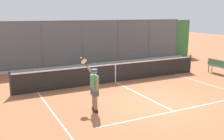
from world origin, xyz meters
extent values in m
plane|color=#A8603D|center=(0.00, 0.00, 0.00)|extent=(60.00, 60.00, 0.00)
cube|color=white|center=(0.00, 0.94, 0.00)|extent=(6.13, 0.05, 0.01)
cube|color=white|center=(3.93, 0.52, 0.00)|extent=(0.05, 8.31, 0.01)
cube|color=white|center=(0.00, -1.35, 0.00)|extent=(0.05, 4.57, 0.01)
cylinder|color=#565B60|center=(-7.97, -8.37, 1.51)|extent=(0.07, 0.07, 3.03)
cylinder|color=#565B60|center=(-5.31, -8.37, 1.51)|extent=(0.07, 0.07, 3.03)
cylinder|color=#565B60|center=(-2.66, -8.37, 1.51)|extent=(0.07, 0.07, 3.03)
cylinder|color=#565B60|center=(0.00, -8.37, 1.51)|extent=(0.07, 0.07, 3.03)
cylinder|color=#565B60|center=(2.66, -8.37, 1.51)|extent=(0.07, 0.07, 3.03)
cylinder|color=#565B60|center=(0.00, -8.37, 2.99)|extent=(15.94, 0.05, 0.05)
cube|color=#565B60|center=(0.00, -8.37, 1.51)|extent=(15.94, 0.02, 3.03)
cube|color=#387A3D|center=(0.00, -9.02, 1.48)|extent=(18.94, 0.90, 2.96)
cube|color=#ADADA8|center=(0.00, -8.19, 0.07)|extent=(16.94, 0.18, 0.15)
cylinder|color=#2D2D2D|center=(-5.04, -3.63, 0.54)|extent=(0.09, 0.09, 1.07)
cylinder|color=#2D2D2D|center=(5.04, -3.63, 0.54)|extent=(0.09, 0.09, 1.07)
cube|color=black|center=(0.00, -3.63, 0.46)|extent=(9.99, 0.02, 0.91)
cube|color=white|center=(0.00, -3.63, 0.94)|extent=(9.99, 0.04, 0.05)
cube|color=white|center=(0.00, -3.63, 0.46)|extent=(0.05, 0.04, 0.91)
cube|color=black|center=(2.53, -0.28, 0.04)|extent=(0.14, 0.27, 0.09)
cylinder|color=#8C664C|center=(2.53, -0.28, 0.45)|extent=(0.13, 0.13, 0.71)
cube|color=black|center=(2.50, -0.52, 0.04)|extent=(0.14, 0.27, 0.09)
cylinder|color=#8C664C|center=(2.50, -0.52, 0.45)|extent=(0.13, 0.13, 0.71)
cube|color=#474C56|center=(2.51, -0.40, 0.72)|extent=(0.27, 0.40, 0.26)
cube|color=#4C9E6B|center=(2.51, -0.40, 1.06)|extent=(0.27, 0.46, 0.51)
cylinder|color=#8C664C|center=(2.55, -0.13, 1.08)|extent=(0.08, 0.08, 0.47)
cylinder|color=#8C664C|center=(2.51, -0.82, 1.42)|extent=(0.15, 0.36, 0.27)
sphere|color=#8C664C|center=(2.51, -0.40, 1.45)|extent=(0.20, 0.20, 0.20)
cylinder|color=#284C93|center=(2.51, -0.40, 1.51)|extent=(0.25, 0.25, 0.07)
cube|color=#284C93|center=(2.50, -0.51, 1.48)|extent=(0.19, 0.20, 0.02)
cylinder|color=black|center=(2.55, -1.05, 1.57)|extent=(0.06, 0.17, 0.13)
torus|color=black|center=(2.59, -1.23, 1.69)|extent=(0.32, 0.23, 0.26)
cylinder|color=silver|center=(2.59, -1.23, 1.69)|extent=(0.27, 0.18, 0.21)
sphere|color=#D6E042|center=(2.62, -1.41, 1.81)|extent=(0.07, 0.07, 0.07)
cube|color=#477A51|center=(-6.28, -2.60, 0.44)|extent=(0.38, 1.30, 0.05)
cube|color=#477A51|center=(-6.11, -2.60, 0.66)|extent=(0.09, 1.30, 0.36)
cylinder|color=#333338|center=(-6.42, -3.20, 0.22)|extent=(0.04, 0.04, 0.44)
cylinder|color=#333338|center=(-6.14, -3.20, 0.22)|extent=(0.04, 0.04, 0.44)
camera|label=1|loc=(5.92, 7.72, 3.44)|focal=41.22mm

